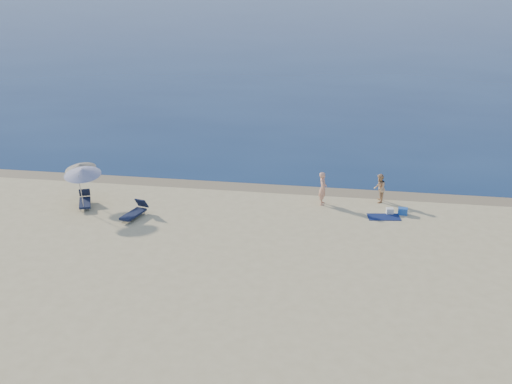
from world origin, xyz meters
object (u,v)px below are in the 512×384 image
umbrella_near (82,172)px  person_left (323,188)px  person_right (379,188)px  blue_cooler (403,211)px

umbrella_near → person_left: bearing=7.6°
person_left → umbrella_near: umbrella_near is taller
person_left → person_right: person_left is taller
blue_cooler → umbrella_near: (-16.58, -2.16, 1.99)m
person_right → blue_cooler: size_ratio=3.25×
umbrella_near → blue_cooler: bearing=1.6°
person_left → umbrella_near: 12.73m
person_left → blue_cooler: (4.25, -0.78, -0.73)m
person_right → person_left: bearing=-71.4°
blue_cooler → umbrella_near: bearing=-167.4°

